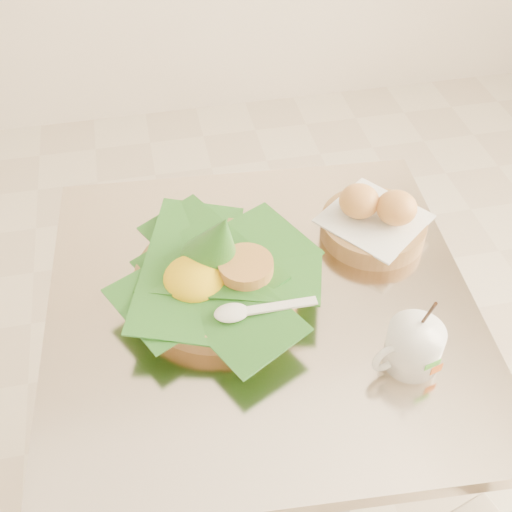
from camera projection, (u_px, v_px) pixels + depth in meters
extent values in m
plane|color=beige|center=(208.00, 502.00, 1.58)|extent=(3.60, 3.60, 0.00)
cylinder|color=gray|center=(260.00, 499.00, 1.58)|extent=(0.44, 0.44, 0.03)
cylinder|color=gray|center=(260.00, 422.00, 1.32)|extent=(0.07, 0.07, 0.69)
cube|color=beige|center=(262.00, 307.00, 1.07)|extent=(0.75, 0.75, 0.03)
cylinder|color=#A67747|center=(217.00, 281.00, 1.06)|extent=(0.27, 0.27, 0.04)
cone|color=#295719|center=(218.00, 241.00, 1.01)|extent=(0.16, 0.16, 0.14)
ellipsoid|color=yellow|center=(194.00, 279.00, 1.03)|extent=(0.10, 0.10, 0.06)
cylinder|color=#CC9347|center=(246.00, 267.00, 1.03)|extent=(0.09, 0.09, 0.02)
cylinder|color=#A67747|center=(373.00, 227.00, 1.16)|extent=(0.19, 0.19, 0.04)
cube|color=white|center=(374.00, 219.00, 1.15)|extent=(0.23, 0.23, 0.01)
ellipsoid|color=#B86A2A|center=(359.00, 201.00, 1.13)|extent=(0.07, 0.07, 0.06)
ellipsoid|color=#B86A2A|center=(397.00, 208.00, 1.12)|extent=(0.07, 0.07, 0.06)
cylinder|color=white|center=(414.00, 346.00, 0.95)|extent=(0.08, 0.08, 0.07)
torus|color=white|center=(387.00, 358.00, 0.93)|extent=(0.05, 0.02, 0.05)
cylinder|color=#512717|center=(417.00, 333.00, 0.92)|extent=(0.08, 0.08, 0.01)
cylinder|color=black|center=(426.00, 317.00, 0.92)|extent=(0.01, 0.04, 0.11)
cube|color=green|center=(433.00, 365.00, 0.91)|extent=(0.03, 0.01, 0.01)
cube|color=orange|center=(437.00, 369.00, 0.93)|extent=(0.02, 0.01, 0.02)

